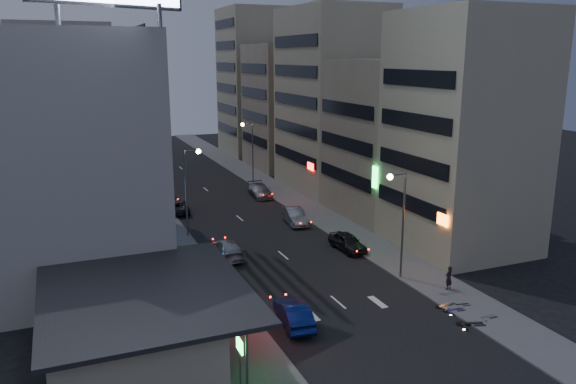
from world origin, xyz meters
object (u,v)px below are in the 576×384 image
parked_car_right_far (260,190)px  scooter_blue (462,300)px  parked_car_right_near (348,242)px  parked_car_left (178,206)px  scooter_black_b (468,296)px  parked_car_right_mid (295,216)px  road_car_silver (227,249)px  road_car_blue (294,314)px  scooter_silver_a (494,307)px  scooter_black_a (483,313)px  scooter_silver_b (450,294)px  person (449,278)px

parked_car_right_far → scooter_blue: 34.02m
parked_car_right_near → parked_car_left: size_ratio=0.88×
parked_car_right_near → scooter_black_b: 12.94m
parked_car_right_mid → road_car_silver: parked_car_right_mid is taller
parked_car_right_far → road_car_blue: 33.00m
scooter_black_b → scooter_silver_a: bearing=-159.9°
road_car_silver → scooter_blue: road_car_silver is taller
scooter_blue → scooter_silver_a: bearing=-137.3°
parked_car_right_far → scooter_silver_a: (3.19, -35.54, -0.11)m
road_car_blue → parked_car_left: bearing=-79.9°
parked_car_right_far → scooter_black_a: 36.14m
scooter_black_a → scooter_silver_a: 1.49m
scooter_blue → scooter_silver_b: size_ratio=0.99×
parked_car_right_mid → road_car_blue: size_ratio=1.03×
scooter_blue → parked_car_right_far: bearing=9.2°
parked_car_left → scooter_black_b: (13.38, -30.29, -0.09)m
parked_car_right_near → parked_car_right_mid: size_ratio=0.92×
road_car_silver → person: person is taller
parked_car_left → scooter_silver_a: parked_car_left is taller
scooter_blue → scooter_silver_b: (-0.12, 1.08, 0.00)m
parked_car_right_near → scooter_black_a: bearing=-88.3°
parked_car_right_far → scooter_silver_a: parked_car_right_far is taller
scooter_black_b → parked_car_left: bearing=34.8°
parked_car_right_near → person: person is taller
parked_car_right_near → parked_car_left: bearing=119.2°
parked_car_left → person: (13.60, -27.89, 0.29)m
parked_car_right_near → parked_car_right_mid: parked_car_right_mid is taller
scooter_silver_b → parked_car_left: bearing=7.8°
parked_car_right_far → scooter_black_b: (2.86, -33.52, -0.13)m
parked_car_right_mid → scooter_silver_a: 24.08m
scooter_black_a → person: bearing=3.0°
person → parked_car_left: bearing=-80.1°
parked_car_left → parked_car_right_mid: bearing=146.4°
road_car_silver → scooter_blue: 19.28m
parked_car_left → road_car_blue: 28.51m
parked_car_right_near → scooter_silver_b: bearing=-86.7°
road_car_silver → road_car_blue: bearing=94.4°
parked_car_right_far → scooter_black_a: parked_car_right_far is taller
parked_car_right_mid → scooter_black_a: size_ratio=2.30×
parked_car_right_near → road_car_silver: 10.30m
scooter_blue → parked_car_left: bearing=28.0°
scooter_black_a → scooter_black_b: size_ratio=1.29×
parked_car_right_mid → person: 19.71m
scooter_blue → scooter_black_a: bearing=-179.2°
scooter_silver_a → scooter_black_b: bearing=10.6°
parked_car_right_near → scooter_silver_b: size_ratio=2.54×
parked_car_right_near → scooter_blue: size_ratio=2.56×
parked_car_right_near → scooter_blue: 13.25m
parked_car_right_mid → scooter_silver_a: bearing=-74.2°
parked_car_right_near → parked_car_right_far: 20.79m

